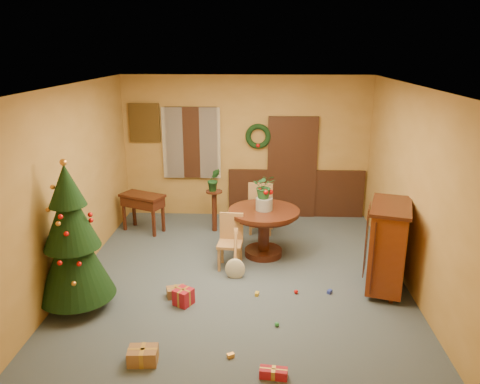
# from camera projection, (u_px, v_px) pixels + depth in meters

# --- Properties ---
(room_envelope) EXTENTS (5.50, 5.50, 5.50)m
(room_envelope) POSITION_uv_depth(u_px,v_px,m) (256.00, 164.00, 9.58)
(room_envelope) COLOR #394753
(room_envelope) RESTS_ON ground
(dining_table) EXTENTS (1.19, 1.19, 0.82)m
(dining_table) POSITION_uv_depth(u_px,v_px,m) (264.00, 224.00, 7.85)
(dining_table) COLOR black
(dining_table) RESTS_ON floor
(urn) EXTENTS (0.28, 0.28, 0.21)m
(urn) POSITION_uv_depth(u_px,v_px,m) (264.00, 204.00, 7.75)
(urn) COLOR slate
(urn) RESTS_ON dining_table
(centerpiece_plant) EXTENTS (0.37, 0.32, 0.41)m
(centerpiece_plant) POSITION_uv_depth(u_px,v_px,m) (264.00, 186.00, 7.66)
(centerpiece_plant) COLOR #1E4C23
(centerpiece_plant) RESTS_ON urn
(chair_near) EXTENTS (0.41, 0.41, 0.88)m
(chair_near) POSITION_uv_depth(u_px,v_px,m) (231.00, 239.00, 7.50)
(chair_near) COLOR #9F723F
(chair_near) RESTS_ON floor
(chair_far) EXTENTS (0.50, 0.50, 1.04)m
(chair_far) POSITION_uv_depth(u_px,v_px,m) (261.00, 206.00, 8.78)
(chair_far) COLOR #9F723F
(chair_far) RESTS_ON floor
(guitar) EXTENTS (0.36, 0.50, 0.71)m
(guitar) POSITION_uv_depth(u_px,v_px,m) (235.00, 256.00, 7.12)
(guitar) COLOR beige
(guitar) RESTS_ON floor
(plant_stand) EXTENTS (0.31, 0.31, 0.81)m
(plant_stand) POSITION_uv_depth(u_px,v_px,m) (214.00, 206.00, 8.94)
(plant_stand) COLOR black
(plant_stand) RESTS_ON floor
(stand_plant) EXTENTS (0.29, 0.25, 0.44)m
(stand_plant) POSITION_uv_depth(u_px,v_px,m) (214.00, 180.00, 8.78)
(stand_plant) COLOR #19471E
(stand_plant) RESTS_ON plant_stand
(christmas_tree) EXTENTS (1.01, 1.01, 2.08)m
(christmas_tree) POSITION_uv_depth(u_px,v_px,m) (72.00, 240.00, 6.13)
(christmas_tree) COLOR #382111
(christmas_tree) RESTS_ON floor
(writing_desk) EXTENTS (0.93, 0.72, 0.74)m
(writing_desk) POSITION_uv_depth(u_px,v_px,m) (143.00, 203.00, 8.92)
(writing_desk) COLOR black
(writing_desk) RESTS_ON floor
(sideboard) EXTENTS (0.80, 1.13, 1.31)m
(sideboard) POSITION_uv_depth(u_px,v_px,m) (388.00, 245.00, 6.71)
(sideboard) COLOR #531F09
(sideboard) RESTS_ON floor
(gift_a) EXTENTS (0.34, 0.26, 0.18)m
(gift_a) POSITION_uv_depth(u_px,v_px,m) (143.00, 356.00, 5.27)
(gift_a) COLOR brown
(gift_a) RESTS_ON floor
(gift_b) EXTENTS (0.31, 0.31, 0.23)m
(gift_b) POSITION_uv_depth(u_px,v_px,m) (183.00, 297.00, 6.46)
(gift_b) COLOR maroon
(gift_b) RESTS_ON floor
(gift_c) EXTENTS (0.30, 0.25, 0.14)m
(gift_c) POSITION_uv_depth(u_px,v_px,m) (176.00, 292.00, 6.67)
(gift_c) COLOR brown
(gift_c) RESTS_ON floor
(gift_d) EXTENTS (0.31, 0.16, 0.11)m
(gift_d) POSITION_uv_depth(u_px,v_px,m) (274.00, 373.00, 5.04)
(gift_d) COLOR maroon
(gift_d) RESTS_ON floor
(toy_a) EXTENTS (0.09, 0.09, 0.05)m
(toy_a) POSITION_uv_depth(u_px,v_px,m) (330.00, 292.00, 6.77)
(toy_a) COLOR #2637A6
(toy_a) RESTS_ON floor
(toy_b) EXTENTS (0.06, 0.06, 0.06)m
(toy_b) POSITION_uv_depth(u_px,v_px,m) (277.00, 324.00, 5.96)
(toy_b) COLOR #23803C
(toy_b) RESTS_ON floor
(toy_c) EXTENTS (0.06, 0.09, 0.05)m
(toy_c) POSITION_uv_depth(u_px,v_px,m) (257.00, 294.00, 6.70)
(toy_c) COLOR gold
(toy_c) RESTS_ON floor
(toy_d) EXTENTS (0.06, 0.06, 0.06)m
(toy_d) POSITION_uv_depth(u_px,v_px,m) (296.00, 292.00, 6.75)
(toy_d) COLOR red
(toy_d) RESTS_ON floor
(toy_e) EXTENTS (0.09, 0.08, 0.05)m
(toy_e) POSITION_uv_depth(u_px,v_px,m) (231.00, 356.00, 5.37)
(toy_e) COLOR orange
(toy_e) RESTS_ON floor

